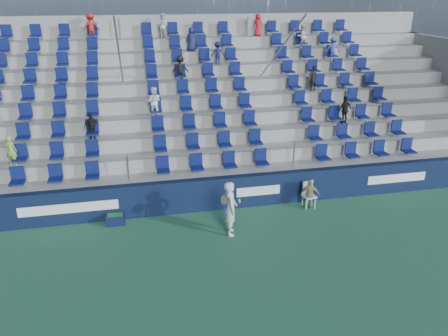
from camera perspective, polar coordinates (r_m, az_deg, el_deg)
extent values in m
plane|color=#2D6947|center=(13.15, 1.69, -11.56)|extent=(70.00, 70.00, 0.00)
cube|color=#0E1834|center=(15.53, -0.99, -3.33)|extent=(24.00, 0.30, 1.20)
cube|color=white|center=(15.34, -19.61, -4.99)|extent=(3.20, 0.02, 0.34)
cube|color=white|center=(15.70, 4.51, -3.01)|extent=(1.60, 0.02, 0.34)
cube|color=white|center=(17.94, 21.64, -1.25)|extent=(2.40, 0.02, 0.34)
cube|color=#989793|center=(16.04, -1.38, -2.45)|extent=(24.00, 0.85, 1.20)
cube|color=#989793|center=(16.70, -1.92, -0.47)|extent=(24.00, 0.85, 1.70)
cube|color=#989793|center=(17.38, -2.42, 1.36)|extent=(24.00, 0.85, 2.20)
cube|color=#989793|center=(18.09, -2.89, 3.05)|extent=(24.00, 0.85, 2.70)
cube|color=#989793|center=(18.80, -3.31, 4.61)|extent=(24.00, 0.85, 3.20)
cube|color=#989793|center=(19.53, -3.71, 6.05)|extent=(24.00, 0.85, 3.70)
cube|color=#989793|center=(20.28, -4.09, 7.39)|extent=(24.00, 0.85, 4.20)
cube|color=#989793|center=(21.03, -4.43, 8.64)|extent=(24.00, 0.85, 4.70)
cube|color=#989793|center=(21.79, -4.76, 9.79)|extent=(24.00, 0.85, 5.20)
cube|color=#989793|center=(22.35, -5.03, 11.41)|extent=(24.00, 0.50, 6.20)
cube|color=#989793|center=(23.35, 27.07, 8.29)|extent=(0.30, 7.65, 5.20)
cube|color=#0C164D|center=(15.66, -1.41, 0.70)|extent=(16.05, 0.50, 0.70)
cube|color=#0C164D|center=(16.27, -1.98, 3.43)|extent=(16.05, 0.50, 0.70)
cube|color=#0C164D|center=(16.92, -2.50, 5.95)|extent=(16.05, 0.50, 0.70)
cube|color=#0C164D|center=(17.59, -2.99, 8.28)|extent=(16.05, 0.50, 0.70)
cube|color=#0C164D|center=(18.30, -3.45, 10.43)|extent=(16.05, 0.50, 0.70)
cube|color=#0C164D|center=(19.03, -3.88, 12.42)|extent=(16.05, 0.50, 0.70)
cube|color=#0C164D|center=(19.78, -4.29, 14.26)|extent=(16.05, 0.50, 0.70)
cube|color=#0C164D|center=(20.55, -4.67, 15.96)|extent=(16.05, 0.50, 0.70)
cube|color=#0C164D|center=(21.34, -5.02, 17.54)|extent=(16.05, 0.50, 0.70)
cylinder|color=gray|center=(17.97, -13.24, 12.26)|extent=(0.06, 7.68, 4.55)
cylinder|color=gray|center=(18.82, 5.80, 13.17)|extent=(0.06, 7.68, 4.55)
imported|color=beige|center=(21.84, 10.13, 16.58)|extent=(0.62, 0.54, 1.08)
imported|color=red|center=(21.98, 4.46, 18.12)|extent=(0.52, 0.36, 1.02)
imported|color=black|center=(18.61, 15.53, 7.35)|extent=(0.71, 0.47, 1.12)
imported|color=#455399|center=(21.61, 14.04, 14.87)|extent=(0.78, 0.60, 1.07)
imported|color=black|center=(16.70, -16.90, 5.27)|extent=(0.62, 0.41, 0.98)
imported|color=black|center=(18.88, -5.72, 12.83)|extent=(0.76, 0.54, 1.06)
imported|color=red|center=(21.18, -16.99, 17.26)|extent=(0.80, 0.55, 1.14)
imported|color=white|center=(17.31, -9.17, 8.56)|extent=(0.66, 0.57, 1.16)
imported|color=#171A46|center=(19.90, -0.82, 14.78)|extent=(0.70, 0.50, 0.98)
imported|color=#1A204F|center=(20.50, -4.28, 16.43)|extent=(0.57, 0.44, 1.03)
imported|color=black|center=(19.57, 11.57, 11.43)|extent=(0.47, 0.38, 1.11)
imported|color=#79B247|center=(16.50, -26.05, 2.06)|extent=(0.46, 0.37, 1.08)
imported|color=silver|center=(21.17, -8.05, 17.92)|extent=(0.64, 0.57, 1.10)
imported|color=silver|center=(13.85, 0.84, -5.28)|extent=(0.49, 0.70, 1.82)
cylinder|color=navy|center=(13.52, 0.03, -5.31)|extent=(0.03, 0.03, 0.28)
torus|color=black|center=(13.38, 0.03, -4.18)|extent=(0.30, 0.17, 0.28)
plane|color=#262626|center=(13.38, 0.03, -4.18)|extent=(0.30, 0.16, 0.29)
sphere|color=gold|center=(13.59, 2.06, -4.43)|extent=(0.07, 0.07, 0.07)
sphere|color=gold|center=(13.63, 2.00, -4.21)|extent=(0.07, 0.07, 0.07)
cube|color=white|center=(15.97, 11.07, -3.64)|extent=(0.51, 0.51, 0.04)
cube|color=white|center=(16.02, 10.87, -2.50)|extent=(0.42, 0.13, 0.52)
cylinder|color=white|center=(15.87, 10.67, -4.72)|extent=(0.03, 0.03, 0.42)
cylinder|color=white|center=(15.99, 11.81, -4.59)|extent=(0.03, 0.03, 0.42)
cylinder|color=white|center=(16.15, 10.22, -4.18)|extent=(0.03, 0.03, 0.42)
cylinder|color=white|center=(16.27, 11.34, -4.06)|extent=(0.03, 0.03, 0.42)
imported|color=tan|center=(15.88, 11.17, -3.35)|extent=(0.70, 0.44, 1.11)
cube|color=#0F1437|center=(15.18, -13.98, -6.53)|extent=(0.64, 0.43, 0.34)
cube|color=#1E662D|center=(15.14, -14.01, -6.27)|extent=(0.52, 0.31, 0.20)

